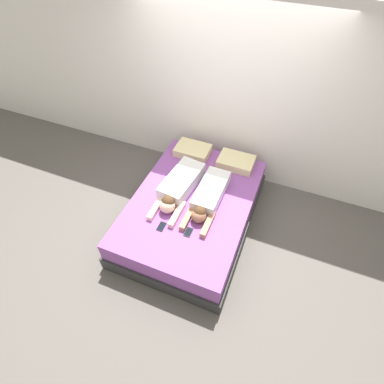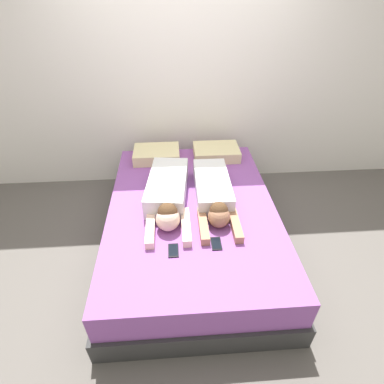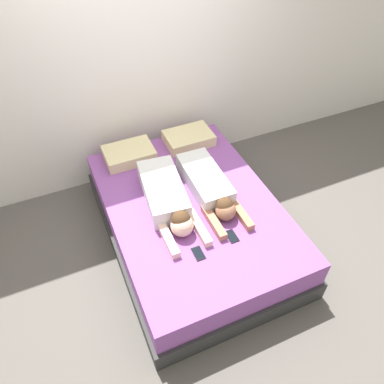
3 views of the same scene
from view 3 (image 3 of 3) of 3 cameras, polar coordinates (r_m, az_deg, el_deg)
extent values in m
plane|color=#5B5651|center=(3.83, 0.00, -6.81)|extent=(12.00, 12.00, 0.00)
cube|color=white|center=(3.94, -7.70, 18.84)|extent=(12.00, 0.06, 2.60)
cube|color=#2D2D2D|center=(3.75, 0.00, -5.77)|extent=(1.55, 2.19, 0.22)
cube|color=#8C4C9E|center=(3.56, 0.00, -3.26)|extent=(1.49, 2.13, 0.27)
cube|color=beige|center=(3.95, -9.55, 5.75)|extent=(0.50, 0.36, 0.12)
cube|color=beige|center=(4.11, -0.51, 8.20)|extent=(0.50, 0.36, 0.12)
cube|color=silver|center=(3.45, -4.43, 0.21)|extent=(0.42, 0.76, 0.20)
sphere|color=beige|center=(3.16, -1.54, -5.09)|extent=(0.20, 0.20, 0.20)
sphere|color=#4C331E|center=(3.14, -1.73, -4.26)|extent=(0.17, 0.17, 0.17)
cube|color=beige|center=(3.16, -3.72, -7.03)|extent=(0.07, 0.40, 0.07)
cube|color=beige|center=(3.22, 1.07, -5.43)|extent=(0.07, 0.40, 0.07)
cube|color=silver|center=(3.56, 1.94, 1.90)|extent=(0.32, 0.71, 0.18)
sphere|color=#A37051|center=(3.29, 5.16, -2.83)|extent=(0.18, 0.18, 0.18)
sphere|color=#4C331E|center=(3.27, 5.02, -2.07)|extent=(0.16, 0.16, 0.16)
cube|color=#A37051|center=(3.27, 3.31, -4.60)|extent=(0.07, 0.39, 0.07)
cube|color=#A37051|center=(3.36, 7.37, -3.19)|extent=(0.07, 0.39, 0.07)
cube|color=black|center=(3.09, 0.96, -9.34)|extent=(0.08, 0.14, 0.01)
cube|color=black|center=(3.09, 0.96, -9.28)|extent=(0.07, 0.12, 0.00)
cube|color=black|center=(3.22, 6.07, -6.72)|extent=(0.08, 0.14, 0.01)
cube|color=black|center=(3.21, 6.08, -6.66)|extent=(0.07, 0.12, 0.00)
camera|label=1|loc=(1.97, 86.75, 22.18)|focal=28.00mm
camera|label=2|loc=(1.14, 40.02, -15.07)|focal=28.00mm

